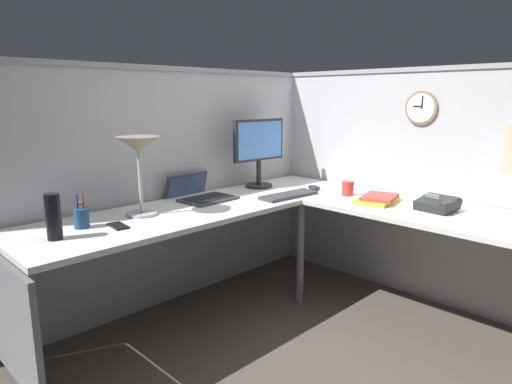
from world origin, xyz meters
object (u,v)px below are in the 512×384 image
thermos_flask (53,217)px  coffee_mug (348,188)px  laptop (198,194)px  wall_clock (422,108)px  monitor (259,148)px  book_stack (378,199)px  computer_mouse (314,188)px  desk_lamp_dome (138,151)px  keyboard (289,195)px  pen_cup (81,218)px  office_phone (438,205)px  cell_phone (118,226)px

thermos_flask → coffee_mug: thermos_flask is taller
laptop → wall_clock: 1.58m
monitor → book_stack: size_ratio=1.57×
thermos_flask → wall_clock: wall_clock is taller
wall_clock → computer_mouse: bearing=122.1°
desk_lamp_dome → keyboard: bearing=-16.3°
pen_cup → wall_clock: (1.97, -0.84, 0.53)m
book_stack → office_phone: bearing=-82.1°
cell_phone → office_phone: office_phone is taller
desk_lamp_dome → book_stack: desk_lamp_dome is taller
keyboard → book_stack: bearing=-56.6°
keyboard → book_stack: (0.28, -0.50, 0.01)m
laptop → book_stack: bearing=-50.7°
cell_phone → coffee_mug: size_ratio=1.50×
wall_clock → cell_phone: bearing=158.4°
cell_phone → coffee_mug: 1.54m
book_stack → coffee_mug: (0.03, 0.25, 0.03)m
monitor → keyboard: 0.48m
monitor → computer_mouse: size_ratio=4.81×
office_phone → cell_phone: bearing=145.6°
cell_phone → thermos_flask: 0.33m
keyboard → pen_cup: (-1.30, 0.27, 0.04)m
laptop → keyboard: bearing=-41.3°
laptop → computer_mouse: (0.75, -0.38, -0.01)m
cell_phone → computer_mouse: bearing=1.0°
laptop → thermos_flask: 1.05m
desk_lamp_dome → thermos_flask: size_ratio=2.02×
computer_mouse → book_stack: 0.52m
laptop → book_stack: size_ratio=1.25×
book_stack → coffee_mug: 0.25m
cell_phone → wall_clock: size_ratio=0.65×
office_phone → computer_mouse: bearing=92.1°
monitor → computer_mouse: monitor is taller
laptop → book_stack: laptop is taller
laptop → thermos_flask: bearing=-167.7°
keyboard → cell_phone: keyboard is taller
computer_mouse → office_phone: bearing=-87.9°
coffee_mug → thermos_flask: bearing=166.5°
cell_phone → laptop: bearing=25.0°
desk_lamp_dome → coffee_mug: (1.27, -0.53, -0.32)m
keyboard → thermos_flask: 1.49m
wall_clock → thermos_flask: bearing=160.9°
thermos_flask → cell_phone: bearing=-3.2°
office_phone → pen_cup: bearing=145.1°
computer_mouse → thermos_flask: size_ratio=0.47×
wall_clock → monitor: bearing=121.3°
laptop → office_phone: laptop is taller
cell_phone → thermos_flask: thermos_flask is taller
monitor → keyboard: size_ratio=1.16×
thermos_flask → computer_mouse: bearing=-4.9°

